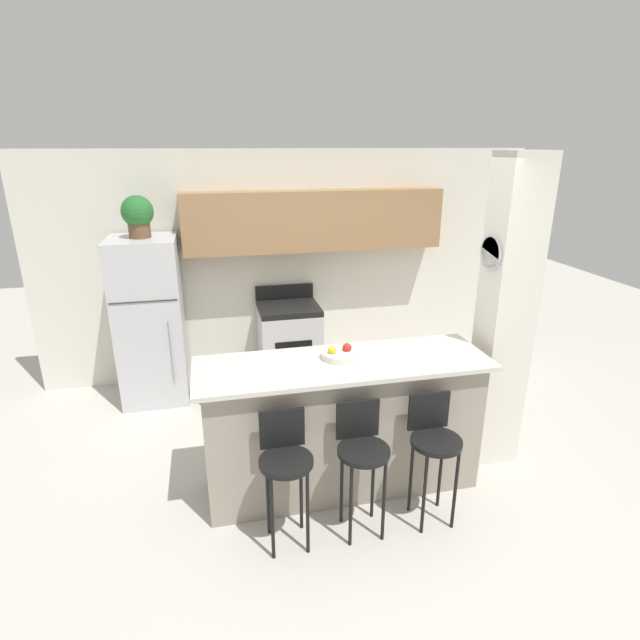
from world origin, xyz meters
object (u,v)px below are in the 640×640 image
(bar_stool_mid, at_px, (362,451))
(bar_stool_right, at_px, (434,441))
(refrigerator, at_px, (150,321))
(stove_range, at_px, (289,343))
(bar_stool_left, at_px, (285,461))
(fruit_bowl, at_px, (340,354))
(potted_plant_on_fridge, at_px, (138,215))
(trash_bin, at_px, (210,384))

(bar_stool_mid, bearing_deg, bar_stool_right, 0.00)
(refrigerator, relative_size, bar_stool_mid, 1.82)
(stove_range, height_order, bar_stool_left, stove_range)
(bar_stool_right, bearing_deg, fruit_bowl, 133.45)
(bar_stool_left, height_order, bar_stool_mid, same)
(stove_range, distance_m, fruit_bowl, 1.98)
(bar_stool_mid, distance_m, fruit_bowl, 0.74)
(bar_stool_left, relative_size, fruit_bowl, 3.44)
(bar_stool_mid, distance_m, potted_plant_on_fridge, 3.14)
(bar_stool_left, height_order, fruit_bowl, fruit_bowl)
(refrigerator, height_order, bar_stool_mid, refrigerator)
(bar_stool_left, distance_m, bar_stool_right, 1.05)
(refrigerator, height_order, trash_bin, refrigerator)
(stove_range, bearing_deg, refrigerator, -177.97)
(bar_stool_right, bearing_deg, refrigerator, 131.09)
(bar_stool_left, height_order, bar_stool_right, same)
(refrigerator, height_order, bar_stool_right, refrigerator)
(potted_plant_on_fridge, bearing_deg, bar_stool_left, -66.60)
(bar_stool_right, distance_m, fruit_bowl, 0.91)
(stove_range, bearing_deg, bar_stool_mid, -87.70)
(bar_stool_mid, xyz_separation_m, fruit_bowl, (-0.01, 0.56, 0.47))
(potted_plant_on_fridge, distance_m, trash_bin, 1.86)
(bar_stool_right, relative_size, potted_plant_on_fridge, 2.33)
(stove_range, xyz_separation_m, potted_plant_on_fridge, (-1.46, -0.05, 1.49))
(bar_stool_right, distance_m, potted_plant_on_fridge, 3.43)
(bar_stool_mid, bearing_deg, refrigerator, 123.12)
(refrigerator, height_order, potted_plant_on_fridge, potted_plant_on_fridge)
(bar_stool_left, height_order, trash_bin, bar_stool_left)
(refrigerator, relative_size, trash_bin, 4.54)
(fruit_bowl, distance_m, trash_bin, 2.08)
(stove_range, bearing_deg, bar_stool_right, -75.69)
(bar_stool_left, distance_m, trash_bin, 2.24)
(stove_range, bearing_deg, trash_bin, -162.06)
(stove_range, distance_m, potted_plant_on_fridge, 2.08)
(trash_bin, bearing_deg, bar_stool_mid, -64.86)
(stove_range, bearing_deg, bar_stool_left, -99.92)
(refrigerator, relative_size, bar_stool_right, 1.82)
(potted_plant_on_fridge, relative_size, fruit_bowl, 1.48)
(stove_range, xyz_separation_m, bar_stool_right, (0.62, -2.44, 0.17))
(refrigerator, distance_m, bar_stool_right, 3.17)
(bar_stool_mid, relative_size, trash_bin, 2.50)
(trash_bin, bearing_deg, fruit_bowl, -57.78)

